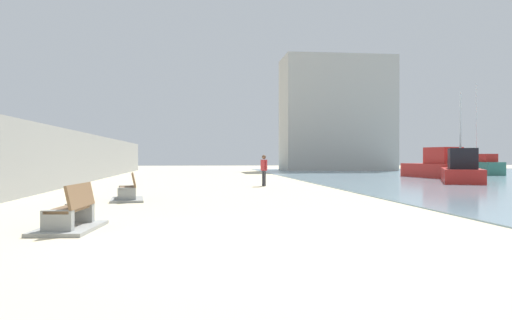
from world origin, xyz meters
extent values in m
plane|color=beige|center=(0.00, 18.00, 0.00)|extent=(120.00, 120.00, 0.00)
cube|color=gray|center=(-7.50, 18.00, 1.47)|extent=(0.80, 64.00, 2.95)
cube|color=gray|center=(-3.42, 1.24, 0.25)|extent=(0.62, 0.25, 0.50)
cube|color=gray|center=(-3.30, 2.64, 0.25)|extent=(0.62, 0.25, 0.50)
cube|color=brown|center=(-3.36, 1.94, 0.45)|extent=(0.64, 1.64, 0.06)
cube|color=brown|center=(-3.13, 1.92, 0.73)|extent=(0.31, 1.61, 0.50)
cube|color=gray|center=(-3.36, 1.94, 0.04)|extent=(1.28, 2.19, 0.08)
cube|color=gray|center=(-3.02, 8.47, 0.25)|extent=(0.62, 0.27, 0.50)
cube|color=gray|center=(-3.18, 9.86, 0.25)|extent=(0.62, 0.27, 0.50)
cube|color=brown|center=(-3.10, 9.16, 0.45)|extent=(0.68, 1.65, 0.06)
cube|color=brown|center=(-2.87, 9.19, 0.73)|extent=(0.34, 1.61, 0.50)
cube|color=gray|center=(-3.10, 9.16, 0.04)|extent=(1.33, 2.21, 0.08)
cylinder|color=#333338|center=(2.88, 17.19, 0.41)|extent=(0.12, 0.12, 0.81)
cylinder|color=#333338|center=(2.82, 17.30, 0.41)|extent=(0.12, 0.12, 0.81)
cube|color=#B22D33|center=(2.85, 17.24, 1.10)|extent=(0.31, 0.37, 0.57)
sphere|color=brown|center=(2.85, 17.24, 1.52)|extent=(0.22, 0.22, 0.22)
cylinder|color=#B22D33|center=(2.95, 17.05, 1.13)|extent=(0.09, 0.09, 0.52)
cylinder|color=#B22D33|center=(2.74, 17.44, 1.13)|extent=(0.09, 0.09, 0.52)
cube|color=red|center=(15.27, 20.09, 0.44)|extent=(5.22, 7.99, 0.80)
cube|color=black|center=(14.77, 19.02, 1.43)|extent=(2.79, 3.74, 1.19)
cylinder|color=silver|center=(15.44, 20.44, 3.17)|extent=(0.12, 0.12, 4.66)
cube|color=red|center=(16.58, 26.01, 0.54)|extent=(3.17, 5.85, 1.00)
cube|color=red|center=(16.72, 25.19, 1.62)|extent=(1.98, 2.67, 1.17)
cube|color=#337060|center=(22.77, 31.01, 0.57)|extent=(1.77, 5.22, 1.07)
cube|color=red|center=(22.80, 30.23, 1.44)|extent=(1.18, 2.32, 0.66)
cylinder|color=silver|center=(22.76, 31.26, 4.38)|extent=(0.12, 0.12, 6.56)
cube|color=#ADAAA3|center=(14.88, 46.00, 6.21)|extent=(12.00, 6.00, 12.43)
camera|label=1|loc=(-0.75, -9.20, 1.55)|focal=35.97mm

